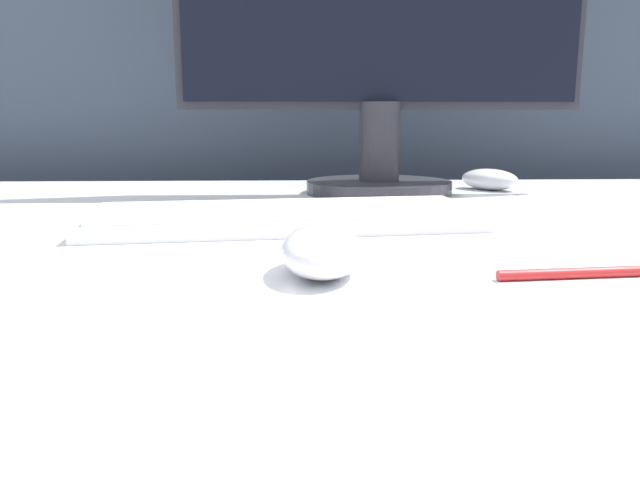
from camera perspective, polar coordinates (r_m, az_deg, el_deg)
The scene contains 5 objects.
partition_panel at distance 1.35m, azimuth 1.24°, elevation -0.22°, with size 5.00×0.03×1.13m.
computer_mouse_near at distance 0.46m, azimuth 0.15°, elevation -0.97°, with size 0.07×0.11×0.04m.
keyboard at distance 0.67m, azimuth -3.23°, elevation 2.10°, with size 0.43×0.18×0.02m.
computer_mouse_far at distance 1.06m, azimuth 15.23°, elevation 5.37°, with size 0.11×0.12×0.03m.
pen at distance 0.50m, azimuth 23.40°, elevation -2.76°, with size 0.14×0.02×0.01m.
Camera 1 is at (-0.08, -0.62, 0.82)m, focal length 35.00 mm.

